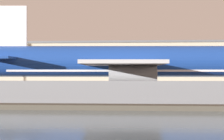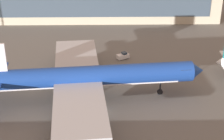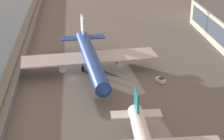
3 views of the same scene
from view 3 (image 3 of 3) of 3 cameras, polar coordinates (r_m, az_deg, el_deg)
name	(u,v)px [view 3 (image 3 of 3)]	position (r m, az deg, el deg)	size (l,w,h in m)	color
ground_plane	(73,78)	(115.91, -5.91, -1.21)	(500.00, 500.00, 0.00)	#66635E
shoreline_seawall	(5,80)	(117.82, -15.93, -1.49)	(320.00, 3.00, 0.50)	#474238
perimeter_fence	(20,76)	(116.61, -13.82, -0.91)	(280.00, 0.10, 2.74)	slate
cargo_jet_blue	(90,58)	(116.77, -3.30, 1.83)	(49.74, 43.30, 13.52)	#193D93
baggage_tug	(161,80)	(112.97, 7.41, -1.53)	(3.57, 2.97, 1.80)	white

